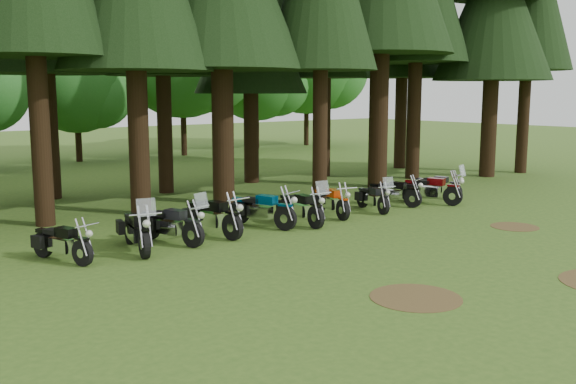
# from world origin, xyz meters

# --- Properties ---
(ground) EXTENTS (120.00, 120.00, 0.00)m
(ground) POSITION_xyz_m (0.00, 0.00, 0.00)
(ground) COLOR #34551B
(ground) RESTS_ON ground
(decid_4) EXTENTS (5.93, 5.76, 7.41)m
(decid_4) POSITION_xyz_m (1.58, 26.32, 4.37)
(decid_4) COLOR black
(decid_4) RESTS_ON ground
(decid_5) EXTENTS (8.45, 8.21, 10.56)m
(decid_5) POSITION_xyz_m (8.29, 25.71, 6.23)
(decid_5) COLOR black
(decid_5) RESTS_ON ground
(decid_6) EXTENTS (7.06, 6.86, 8.82)m
(decid_6) POSITION_xyz_m (14.85, 27.01, 5.20)
(decid_6) COLOR black
(decid_6) RESTS_ON ground
(decid_7) EXTENTS (8.44, 8.20, 10.55)m
(decid_7) POSITION_xyz_m (19.46, 26.83, 6.22)
(decid_7) COLOR black
(decid_7) RESTS_ON ground
(dirt_patch_0) EXTENTS (1.80, 1.80, 0.01)m
(dirt_patch_0) POSITION_xyz_m (-3.00, -2.00, 0.01)
(dirt_patch_0) COLOR #4C3D1E
(dirt_patch_0) RESTS_ON ground
(dirt_patch_1) EXTENTS (1.40, 1.40, 0.01)m
(dirt_patch_1) POSITION_xyz_m (4.50, 0.50, 0.01)
(dirt_patch_1) COLOR #4C3D1E
(dirt_patch_1) RESTS_ON ground
(motorcycle_0) EXTENTS (0.76, 2.00, 0.84)m
(motorcycle_0) POSITION_xyz_m (-7.38, 5.04, 0.43)
(motorcycle_0) COLOR black
(motorcycle_0) RESTS_ON ground
(motorcycle_1) EXTENTS (0.85, 2.41, 1.52)m
(motorcycle_1) POSITION_xyz_m (-5.56, 4.85, 0.51)
(motorcycle_1) COLOR black
(motorcycle_1) RESTS_ON ground
(motorcycle_2) EXTENTS (0.93, 2.30, 1.46)m
(motorcycle_2) POSITION_xyz_m (-4.48, 5.04, 0.49)
(motorcycle_2) COLOR black
(motorcycle_2) RESTS_ON ground
(motorcycle_3) EXTENTS (0.47, 2.43, 0.99)m
(motorcycle_3) POSITION_xyz_m (-3.12, 5.19, 0.50)
(motorcycle_3) COLOR black
(motorcycle_3) RESTS_ON ground
(motorcycle_4) EXTENTS (0.91, 2.31, 0.97)m
(motorcycle_4) POSITION_xyz_m (-1.39, 5.21, 0.50)
(motorcycle_4) COLOR black
(motorcycle_4) RESTS_ON ground
(motorcycle_5) EXTENTS (0.52, 2.32, 1.46)m
(motorcycle_5) POSITION_xyz_m (-0.21, 4.81, 0.49)
(motorcycle_5) COLOR black
(motorcycle_5) RESTS_ON ground
(motorcycle_6) EXTENTS (0.64, 2.16, 0.89)m
(motorcycle_6) POSITION_xyz_m (1.38, 5.19, 0.45)
(motorcycle_6) COLOR black
(motorcycle_6) RESTS_ON ground
(motorcycle_7) EXTENTS (0.79, 2.00, 1.27)m
(motorcycle_7) POSITION_xyz_m (3.10, 4.96, 0.42)
(motorcycle_7) COLOR black
(motorcycle_7) RESTS_ON ground
(motorcycle_8) EXTENTS (0.78, 2.04, 0.85)m
(motorcycle_8) POSITION_xyz_m (4.42, 5.24, 0.44)
(motorcycle_8) COLOR black
(motorcycle_8) RESTS_ON ground
(motorcycle_9) EXTENTS (1.00, 2.31, 1.48)m
(motorcycle_9) POSITION_xyz_m (5.79, 4.65, 0.49)
(motorcycle_9) COLOR black
(motorcycle_9) RESTS_ON ground
(motorcycle_10) EXTENTS (0.70, 2.04, 1.29)m
(motorcycle_10) POSITION_xyz_m (7.05, 5.37, 0.43)
(motorcycle_10) COLOR black
(motorcycle_10) RESTS_ON ground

